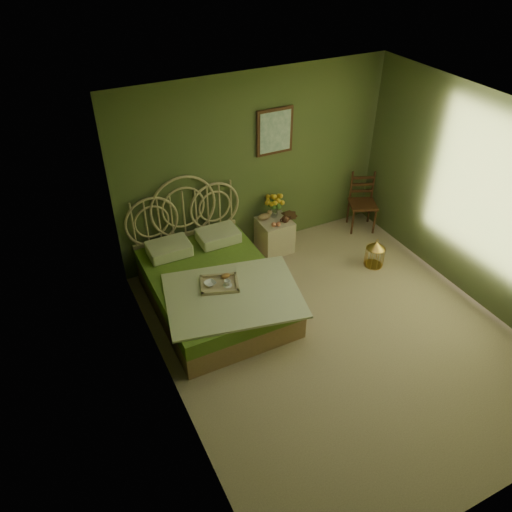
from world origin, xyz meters
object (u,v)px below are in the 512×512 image
chair (360,198)px  nightstand (274,229)px  bed (213,285)px  birdcage (375,254)px

chair → nightstand: bearing=-157.4°
bed → birdcage: 2.39m
bed → chair: 2.90m
bed → nightstand: bearing=30.6°
nightstand → birdcage: nightstand is taller
bed → chair: size_ratio=2.49×
nightstand → birdcage: (1.09, -1.01, -0.15)m
nightstand → chair: size_ratio=1.03×
bed → birdcage: bearing=-5.8°
birdcage → nightstand: bearing=137.2°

